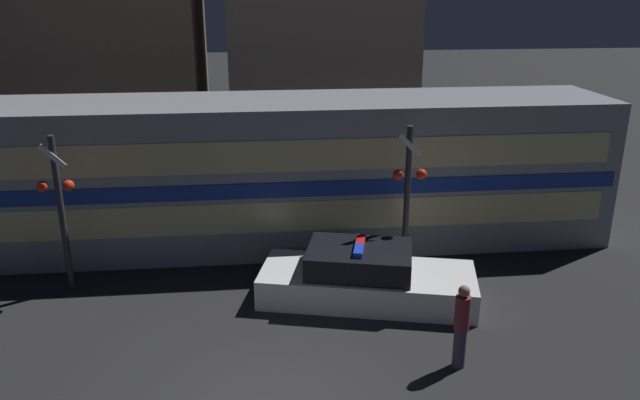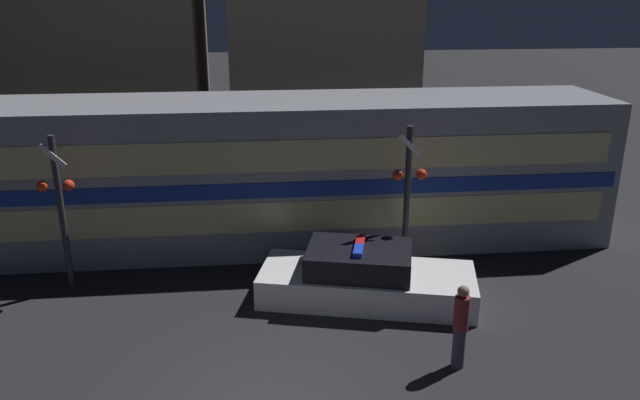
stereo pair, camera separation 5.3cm
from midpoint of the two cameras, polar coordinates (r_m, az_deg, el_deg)
name	(u,v)px [view 1 (the left image)]	position (r m, az deg, el deg)	size (l,w,h in m)	color
train	(280,172)	(17.27, -3.72, 2.55)	(17.97, 3.19, 4.02)	gray
police_car	(365,278)	(14.51, 4.06, -7.16)	(5.21, 3.04, 1.38)	silver
pedestrian	(461,326)	(12.18, 12.67, -11.15)	(0.29, 0.29, 1.71)	#3F384C
crossing_signal_near	(408,193)	(15.17, 7.92, 0.60)	(0.83, 0.35, 3.80)	#2D2D33
crossing_signal_far	(60,205)	(15.48, -22.79, -0.46)	(0.83, 0.35, 3.76)	#2D2D33
building_left	(99,72)	(25.54, -19.61, 10.97)	(7.74, 6.20, 7.54)	brown
building_center	(318,48)	(24.94, -0.23, 13.74)	(6.81, 5.84, 9.15)	#726656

